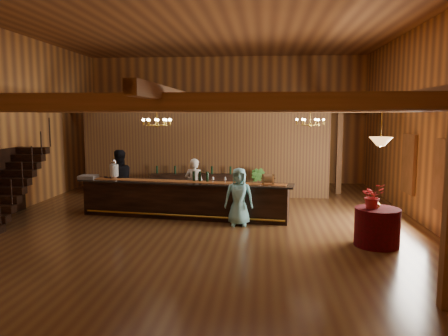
# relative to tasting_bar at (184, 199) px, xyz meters

# --- Properties ---
(floor) EXTENTS (14.00, 14.00, 0.00)m
(floor) POSITION_rel_tasting_bar_xyz_m (0.66, -0.09, -0.54)
(floor) COLOR brown
(floor) RESTS_ON ground
(ceiling) EXTENTS (14.00, 14.00, 0.00)m
(ceiling) POSITION_rel_tasting_bar_xyz_m (0.66, -0.09, 4.96)
(ceiling) COLOR brown
(ceiling) RESTS_ON wall_back
(wall_back) EXTENTS (12.00, 0.10, 5.50)m
(wall_back) POSITION_rel_tasting_bar_xyz_m (0.66, 6.91, 2.21)
(wall_back) COLOR #BF7833
(wall_back) RESTS_ON floor
(wall_front) EXTENTS (12.00, 0.10, 5.50)m
(wall_front) POSITION_rel_tasting_bar_xyz_m (0.66, -7.09, 2.21)
(wall_front) COLOR #BF7833
(wall_front) RESTS_ON floor
(wall_left) EXTENTS (0.10, 14.00, 5.50)m
(wall_left) POSITION_rel_tasting_bar_xyz_m (-5.34, -0.09, 2.21)
(wall_left) COLOR #BF7833
(wall_left) RESTS_ON floor
(wall_right) EXTENTS (0.10, 14.00, 5.50)m
(wall_right) POSITION_rel_tasting_bar_xyz_m (6.66, -0.09, 2.21)
(wall_right) COLOR #BF7833
(wall_right) RESTS_ON floor
(beam_grid) EXTENTS (11.90, 13.90, 0.39)m
(beam_grid) POSITION_rel_tasting_bar_xyz_m (0.66, 0.42, 2.70)
(beam_grid) COLOR #945A37
(beam_grid) RESTS_ON wall_left
(support_posts) EXTENTS (9.20, 10.20, 3.20)m
(support_posts) POSITION_rel_tasting_bar_xyz_m (0.66, -0.59, 1.06)
(support_posts) COLOR #945A37
(support_posts) RESTS_ON floor
(partition_wall) EXTENTS (9.00, 0.18, 3.10)m
(partition_wall) POSITION_rel_tasting_bar_xyz_m (0.16, 3.41, 1.01)
(partition_wall) COLOR brown
(partition_wall) RESTS_ON floor
(window_right_front) EXTENTS (0.12, 1.05, 1.75)m
(window_right_front) POSITION_rel_tasting_bar_xyz_m (6.61, -1.69, 1.01)
(window_right_front) COLOR white
(window_right_front) RESTS_ON wall_right
(window_right_back) EXTENTS (0.12, 1.05, 1.75)m
(window_right_back) POSITION_rel_tasting_bar_xyz_m (6.61, 0.91, 1.01)
(window_right_back) COLOR white
(window_right_back) RESTS_ON wall_right
(staircase) EXTENTS (1.00, 2.80, 2.00)m
(staircase) POSITION_rel_tasting_bar_xyz_m (-4.79, -0.83, 0.46)
(staircase) COLOR black
(staircase) RESTS_ON floor
(backroom_boxes) EXTENTS (4.10, 0.60, 1.10)m
(backroom_boxes) POSITION_rel_tasting_bar_xyz_m (0.37, 5.41, -0.01)
(backroom_boxes) COLOR black
(backroom_boxes) RESTS_ON floor
(tasting_bar) EXTENTS (6.42, 1.62, 1.07)m
(tasting_bar) POSITION_rel_tasting_bar_xyz_m (0.00, 0.00, 0.00)
(tasting_bar) COLOR black
(tasting_bar) RESTS_ON floor
(beverage_dispenser) EXTENTS (0.26, 0.26, 0.60)m
(beverage_dispenser) POSITION_rel_tasting_bar_xyz_m (-2.18, 0.34, 0.81)
(beverage_dispenser) COLOR silver
(beverage_dispenser) RESTS_ON tasting_bar
(glass_rack_tray) EXTENTS (0.50, 0.50, 0.10)m
(glass_rack_tray) POSITION_rel_tasting_bar_xyz_m (-3.00, 0.35, 0.57)
(glass_rack_tray) COLOR gray
(glass_rack_tray) RESTS_ON tasting_bar
(raffle_drum) EXTENTS (0.34, 0.24, 0.30)m
(raffle_drum) POSITION_rel_tasting_bar_xyz_m (2.44, -0.37, 0.70)
(raffle_drum) COLOR olive
(raffle_drum) RESTS_ON tasting_bar
(bar_bottle_0) EXTENTS (0.07, 0.07, 0.30)m
(bar_bottle_0) POSITION_rel_tasting_bar_xyz_m (0.29, 0.09, 0.67)
(bar_bottle_0) COLOR black
(bar_bottle_0) RESTS_ON tasting_bar
(bar_bottle_1) EXTENTS (0.07, 0.07, 0.30)m
(bar_bottle_1) POSITION_rel_tasting_bar_xyz_m (0.47, 0.06, 0.67)
(bar_bottle_1) COLOR black
(bar_bottle_1) RESTS_ON tasting_bar
(bar_bottle_2) EXTENTS (0.07, 0.07, 0.30)m
(bar_bottle_2) POSITION_rel_tasting_bar_xyz_m (0.70, 0.03, 0.67)
(bar_bottle_2) COLOR black
(bar_bottle_2) RESTS_ON tasting_bar
(backbar_shelf) EXTENTS (3.13, 0.99, 0.87)m
(backbar_shelf) POSITION_rel_tasting_bar_xyz_m (-0.21, 3.12, -0.11)
(backbar_shelf) COLOR black
(backbar_shelf) RESTS_ON floor
(round_table) EXTENTS (1.01, 1.01, 0.88)m
(round_table) POSITION_rel_tasting_bar_xyz_m (4.92, -2.34, -0.10)
(round_table) COLOR #5C030E
(round_table) RESTS_ON floor
(chandelier_left) EXTENTS (0.80, 0.80, 0.56)m
(chandelier_left) POSITION_rel_tasting_bar_xyz_m (-0.63, -0.50, 2.26)
(chandelier_left) COLOR gold
(chandelier_left) RESTS_ON beam_grid
(chandelier_right) EXTENTS (0.80, 0.80, 0.56)m
(chandelier_right) POSITION_rel_tasting_bar_xyz_m (3.64, 0.44, 2.26)
(chandelier_right) COLOR gold
(chandelier_right) RESTS_ON beam_grid
(pendant_lamp) EXTENTS (0.52, 0.52, 0.90)m
(pendant_lamp) POSITION_rel_tasting_bar_xyz_m (4.92, -2.34, 1.86)
(pendant_lamp) COLOR gold
(pendant_lamp) RESTS_ON beam_grid
(bartender) EXTENTS (0.67, 0.50, 1.67)m
(bartender) POSITION_rel_tasting_bar_xyz_m (0.20, 0.76, 0.30)
(bartender) COLOR silver
(bartender) RESTS_ON floor
(staff_second) EXTENTS (1.17, 1.10, 1.92)m
(staff_second) POSITION_rel_tasting_bar_xyz_m (-2.17, 0.69, 0.42)
(staff_second) COLOR black
(staff_second) RESTS_ON floor
(guest) EXTENTS (0.77, 0.51, 1.58)m
(guest) POSITION_rel_tasting_bar_xyz_m (1.66, -0.76, 0.25)
(guest) COLOR #84DDE7
(guest) RESTS_ON floor
(floor_plant) EXTENTS (0.75, 0.68, 1.12)m
(floor_plant) POSITION_rel_tasting_bar_xyz_m (2.06, 3.11, 0.02)
(floor_plant) COLOR #3A7A2A
(floor_plant) RESTS_ON floor
(table_flowers) EXTENTS (0.65, 0.61, 0.57)m
(table_flowers) POSITION_rel_tasting_bar_xyz_m (4.79, -2.34, 0.62)
(table_flowers) COLOR red
(table_flowers) RESTS_ON round_table
(table_vase) EXTENTS (0.17, 0.17, 0.31)m
(table_vase) POSITION_rel_tasting_bar_xyz_m (4.88, -2.32, 0.49)
(table_vase) COLOR gold
(table_vase) RESTS_ON round_table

